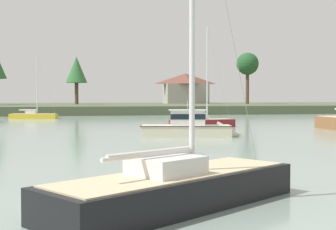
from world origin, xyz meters
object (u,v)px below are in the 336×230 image
Objects in this scene: sailboat_black at (176,198)px; sailboat_yellow at (33,117)px; sailboat_maroon at (202,125)px; cruiser_cream at (195,130)px.

sailboat_yellow is at bearing 97.40° from sailboat_black.
sailboat_yellow is 0.88× the size of sailboat_maroon.
sailboat_maroon reaches higher than cruiser_cream.
sailboat_yellow is (-14.32, 35.26, -0.28)m from cruiser_cream.
sailboat_black is at bearing -82.60° from sailboat_yellow.
sailboat_yellow reaches higher than cruiser_cream.
sailboat_maroon is at bearing -53.39° from sailboat_yellow.
sailboat_maroon is at bearing 72.53° from sailboat_black.
sailboat_black is (-6.80, -22.62, -0.24)m from cruiser_cream.
sailboat_maroon is (3.76, 10.93, -0.26)m from cruiser_cream.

